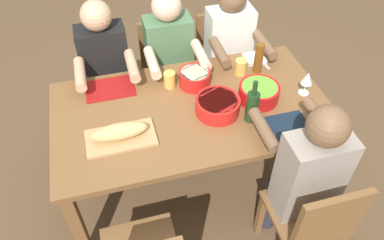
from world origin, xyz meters
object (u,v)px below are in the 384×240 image
at_px(dining_table, 192,117).
at_px(cup_near_center, 170,80).
at_px(cutting_board, 121,138).
at_px(wine_glass, 307,79).
at_px(diner_near_right, 106,68).
at_px(chair_far_left, 313,221).
at_px(diner_near_center, 170,58).
at_px(chair_near_left, 221,58).
at_px(chair_near_right, 108,76).
at_px(serving_bowl_pasta, 195,77).
at_px(wine_bottle, 252,106).
at_px(serving_bowl_fruit, 218,105).
at_px(bread_loaf, 120,131).
at_px(chair_near_center, 166,67).
at_px(diner_far_left, 306,172).
at_px(beer_bottle, 259,58).
at_px(cup_near_left, 241,67).
at_px(napkin_stack, 254,58).
at_px(serving_bowl_salad, 259,92).
at_px(diner_near_left, 230,48).

distance_m(dining_table, cup_near_center, 0.29).
xyz_separation_m(cutting_board, wine_glass, (-1.21, -0.09, 0.11)).
bearing_deg(cup_near_center, diner_near_right, -43.80).
bearing_deg(chair_far_left, diner_near_center, -71.43).
bearing_deg(diner_near_center, chair_near_left, -158.93).
xyz_separation_m(chair_near_right, diner_near_right, (0.00, 0.18, 0.21)).
height_order(chair_far_left, serving_bowl_pasta, chair_far_left).
relative_size(serving_bowl_pasta, wine_bottle, 0.72).
height_order(dining_table, diner_near_right, diner_near_right).
xyz_separation_m(chair_near_right, cup_near_center, (-0.39, 0.56, 0.31)).
bearing_deg(diner_near_center, serving_bowl_fruit, 101.52).
bearing_deg(bread_loaf, chair_near_center, -116.10).
height_order(chair_far_left, wine_glass, wine_glass).
xyz_separation_m(diner_near_center, diner_far_left, (-0.48, 1.23, 0.00)).
bearing_deg(beer_bottle, wine_glass, 124.80).
height_order(diner_near_center, serving_bowl_fruit, diner_near_center).
relative_size(diner_near_right, bread_loaf, 3.75).
xyz_separation_m(diner_near_center, cup_near_left, (-0.42, 0.37, 0.10)).
distance_m(dining_table, cup_near_left, 0.50).
bearing_deg(cup_near_left, chair_near_left, -96.30).
bearing_deg(diner_far_left, dining_table, -52.34).
height_order(cutting_board, beer_bottle, beer_bottle).
distance_m(diner_far_left, bread_loaf, 1.06).
bearing_deg(dining_table, serving_bowl_pasta, -109.87).
height_order(chair_far_left, chair_near_right, same).
distance_m(serving_bowl_fruit, cup_near_center, 0.39).
relative_size(chair_near_right, napkin_stack, 6.07).
bearing_deg(serving_bowl_pasta, chair_near_left, -124.24).
relative_size(chair_near_center, serving_bowl_salad, 3.31).
relative_size(serving_bowl_salad, bread_loaf, 0.80).
bearing_deg(wine_glass, diner_near_left, -68.51).
distance_m(chair_far_left, bread_loaf, 1.19).
bearing_deg(chair_near_center, diner_near_center, 90.00).
xyz_separation_m(dining_table, serving_bowl_fruit, (-0.14, 0.08, 0.14)).
bearing_deg(chair_near_right, chair_far_left, 120.75).
height_order(dining_table, chair_near_left, chair_near_left).
height_order(dining_table, napkin_stack, napkin_stack).
distance_m(diner_near_center, chair_far_left, 1.51).
bearing_deg(bread_loaf, diner_near_left, -140.83).
bearing_deg(wine_glass, serving_bowl_pasta, -22.34).
bearing_deg(serving_bowl_salad, beer_bottle, -111.05).
bearing_deg(beer_bottle, chair_near_left, -83.97).
bearing_deg(beer_bottle, serving_bowl_pasta, 3.02).
relative_size(diner_near_left, serving_bowl_pasta, 5.74).
bearing_deg(diner_far_left, chair_near_right, -56.10).
distance_m(dining_table, diner_near_right, 0.78).
relative_size(bread_loaf, napkin_stack, 2.29).
bearing_deg(cutting_board, diner_near_right, -89.23).
distance_m(wine_bottle, wine_glass, 0.45).
bearing_deg(chair_far_left, diner_near_right, -56.10).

